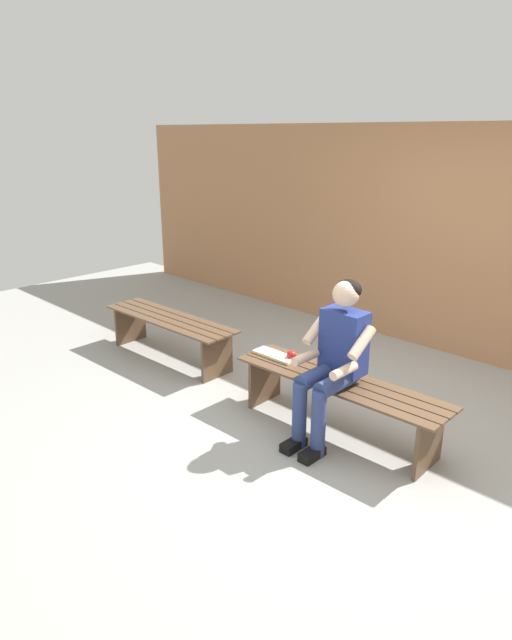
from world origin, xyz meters
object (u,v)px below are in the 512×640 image
(book_open, at_px, (275,355))
(person_seated, at_px, (334,356))
(bench_near, at_px, (338,392))
(apple, at_px, (291,355))
(bench_far, at_px, (170,327))

(book_open, bearing_deg, person_seated, 170.05)
(bench_near, bearing_deg, apple, -4.66)
(bench_near, bearing_deg, book_open, 0.01)
(apple, bearing_deg, bench_near, 175.34)
(apple, xyz_separation_m, book_open, (0.15, 0.04, -0.03))
(person_seated, bearing_deg, book_open, -8.34)
(bench_near, height_order, person_seated, person_seated)
(bench_near, distance_m, book_open, 0.69)
(bench_near, distance_m, apple, 0.55)
(apple, bearing_deg, book_open, 16.38)
(person_seated, relative_size, book_open, 3.03)
(bench_near, relative_size, bench_far, 1.07)
(bench_far, height_order, person_seated, person_seated)
(bench_far, height_order, apple, apple)
(bench_near, xyz_separation_m, bench_far, (2.17, 0.00, -0.00))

